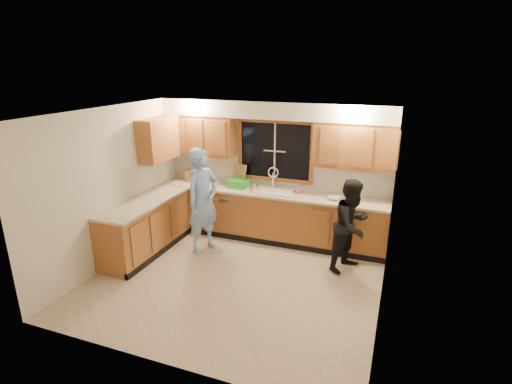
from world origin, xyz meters
TOP-DOWN VIEW (x-y plane):
  - floor at (0.00, 0.00)m, footprint 4.20×4.20m
  - ceiling at (0.00, 0.00)m, footprint 4.20×4.20m
  - wall_back at (0.00, 1.90)m, footprint 4.20×0.00m
  - wall_left at (-2.10, 0.00)m, footprint 0.00×3.80m
  - wall_right at (2.10, 0.00)m, footprint 0.00×3.80m
  - base_cabinets_back at (0.00, 1.60)m, footprint 4.20×0.60m
  - base_cabinets_left at (-1.80, 0.35)m, footprint 0.60×1.90m
  - countertop_back at (0.00, 1.58)m, footprint 4.20×0.63m
  - countertop_left at (-1.79, 0.35)m, footprint 0.63×1.90m
  - upper_cabinets_left at (-1.43, 1.73)m, footprint 1.35×0.33m
  - upper_cabinets_right at (1.43, 1.73)m, footprint 1.35×0.33m
  - upper_cabinets_return at (-1.94, 1.12)m, footprint 0.33×0.90m
  - soffit at (0.00, 1.72)m, footprint 4.20×0.35m
  - window_frame at (0.00, 1.89)m, footprint 1.44×0.03m
  - sink at (0.00, 1.60)m, footprint 0.86×0.52m
  - dishwasher at (-0.85, 1.59)m, footprint 0.60×0.56m
  - stove at (-1.80, -0.22)m, footprint 0.58×0.75m
  - man at (-0.90, 0.76)m, footprint 0.63×0.77m
  - woman at (1.56, 0.97)m, footprint 0.82×0.89m
  - knife_block at (-1.67, 1.63)m, footprint 0.17×0.16m
  - cutting_board at (-0.67, 1.80)m, footprint 0.31×0.20m
  - dish_crate at (-0.62, 1.62)m, footprint 0.39×0.37m
  - soap_bottle at (0.50, 1.69)m, footprint 0.10×0.10m
  - bowl at (1.17, 1.55)m, footprint 0.24×0.24m
  - can_left at (-0.27, 1.41)m, footprint 0.08×0.08m
  - can_right at (-0.20, 1.53)m, footprint 0.08×0.08m

SIDE VIEW (x-z plane):
  - floor at x=0.00m, z-range 0.00..0.00m
  - dishwasher at x=-0.85m, z-range 0.00..0.82m
  - base_cabinets_back at x=0.00m, z-range 0.00..0.88m
  - base_cabinets_left at x=-1.80m, z-range 0.00..0.88m
  - stove at x=-1.80m, z-range 0.00..0.90m
  - woman at x=1.56m, z-range 0.00..1.47m
  - sink at x=0.00m, z-range 0.58..1.15m
  - countertop_back at x=0.00m, z-range 0.88..0.92m
  - countertop_left at x=-1.79m, z-range 0.88..0.92m
  - man at x=-0.90m, z-range 0.00..1.80m
  - bowl at x=1.17m, z-range 0.92..0.97m
  - can_right at x=-0.20m, z-range 0.92..1.03m
  - can_left at x=-0.27m, z-range 0.92..1.04m
  - dish_crate at x=-0.62m, z-range 0.92..1.07m
  - soap_bottle at x=0.50m, z-range 0.92..1.09m
  - knife_block at x=-1.67m, z-range 0.92..1.15m
  - cutting_board at x=-0.67m, z-range 0.92..1.31m
  - wall_back at x=0.00m, z-range -0.85..3.35m
  - wall_left at x=-2.10m, z-range -0.65..3.15m
  - wall_right at x=2.10m, z-range -0.65..3.15m
  - window_frame at x=0.00m, z-range 1.03..2.17m
  - upper_cabinets_left at x=-1.43m, z-range 1.45..2.20m
  - upper_cabinets_right at x=1.43m, z-range 1.45..2.20m
  - upper_cabinets_return at x=-1.94m, z-range 1.45..2.20m
  - soffit at x=0.00m, z-range 2.20..2.50m
  - ceiling at x=0.00m, z-range 2.50..2.50m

